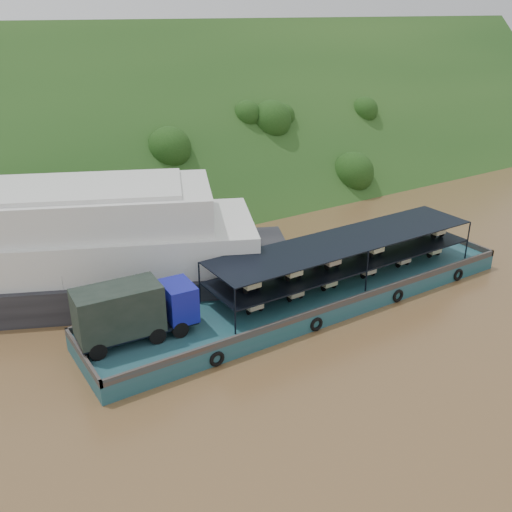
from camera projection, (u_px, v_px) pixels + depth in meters
ground at (298, 301)px, 44.41m from camera, size 160.00×160.00×0.00m
hillside at (129, 188)px, 72.18m from camera, size 140.00×39.60×39.60m
cargo_barge at (288, 295)px, 42.61m from camera, size 35.00×7.18×5.11m
passenger_ferry at (12, 251)px, 43.76m from camera, size 44.30×27.85×8.84m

